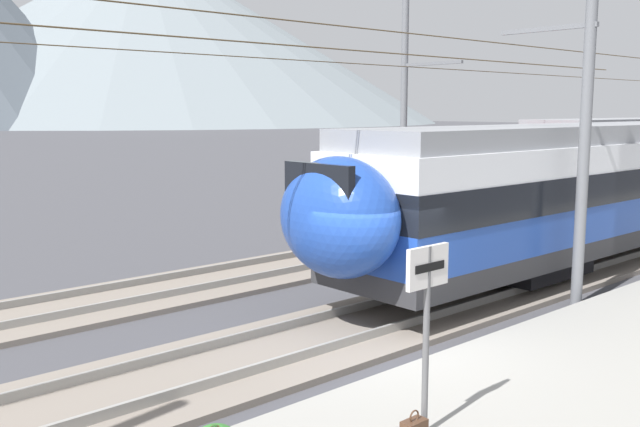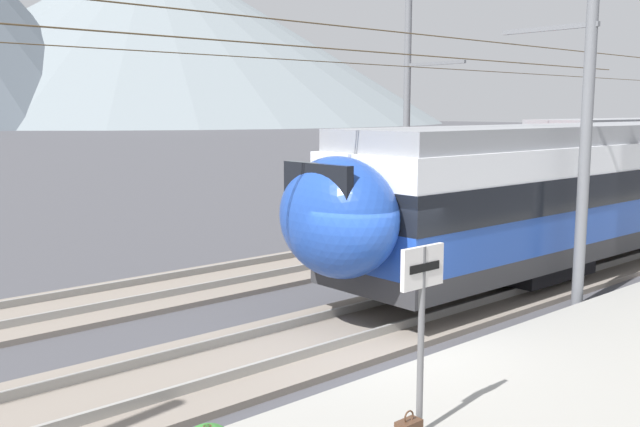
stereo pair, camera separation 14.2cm
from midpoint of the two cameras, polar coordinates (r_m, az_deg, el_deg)
The scene contains 8 objects.
ground_plane at distance 12.42m, azimuth 5.95°, elevation -11.55°, with size 400.00×400.00×0.00m, color #424247.
platform_slab at distance 10.34m, azimuth 22.83°, elevation -15.51°, with size 120.00×6.19×0.30m, color gray.
track_near at distance 13.40m, azimuth 1.16°, elevation -9.70°, with size 120.00×3.00×0.28m.
track_far at distance 17.24m, azimuth -10.22°, elevation -5.70°, with size 120.00×3.00×0.28m.
catenary_mast_mid at distance 15.75m, azimuth 20.06°, elevation 7.46°, with size 41.09×2.26×7.87m.
catenary_mast_far_side at distance 24.84m, azimuth 6.93°, elevation 8.57°, with size 41.09×2.60×8.39m.
platform_sign at distance 8.51m, azimuth 8.19°, elevation -6.76°, with size 0.70×0.08×2.34m.
mountain_right_ridge at distance 247.06m, azimuth -14.02°, elevation 13.90°, with size 192.24×192.24×57.85m, color slate.
Camera 1 is at (-8.71, -7.79, 4.23)m, focal length 39.50 mm.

